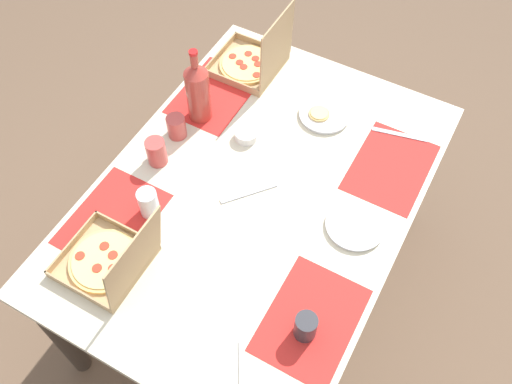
# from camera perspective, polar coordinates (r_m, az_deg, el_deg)

# --- Properties ---
(ground_plane) EXTENTS (6.00, 6.00, 0.00)m
(ground_plane) POSITION_cam_1_polar(r_m,az_deg,el_deg) (2.62, -0.00, -9.34)
(ground_plane) COLOR brown
(dining_table) EXTENTS (1.48, 1.05, 0.75)m
(dining_table) POSITION_cam_1_polar(r_m,az_deg,el_deg) (2.05, -0.00, -1.62)
(dining_table) COLOR #3F3328
(dining_table) RESTS_ON ground_plane
(placemat_near_left) EXTENTS (0.36, 0.26, 0.00)m
(placemat_near_left) POSITION_cam_1_polar(r_m,az_deg,el_deg) (2.27, -4.29, 9.90)
(placemat_near_left) COLOR red
(placemat_near_left) RESTS_ON dining_table
(placemat_near_right) EXTENTS (0.36, 0.26, 0.00)m
(placemat_near_right) POSITION_cam_1_polar(r_m,az_deg,el_deg) (1.96, -14.44, -2.63)
(placemat_near_right) COLOR red
(placemat_near_right) RESTS_ON dining_table
(placemat_far_left) EXTENTS (0.36, 0.26, 0.00)m
(placemat_far_left) POSITION_cam_1_polar(r_m,az_deg,el_deg) (2.08, 13.59, 2.50)
(placemat_far_left) COLOR red
(placemat_far_left) RESTS_ON dining_table
(placemat_far_right) EXTENTS (0.36, 0.26, 0.00)m
(placemat_far_right) POSITION_cam_1_polar(r_m,az_deg,el_deg) (1.75, 5.64, -12.88)
(placemat_far_right) COLOR red
(placemat_far_right) RESTS_ON dining_table
(pizza_box_corner_right) EXTENTS (0.26, 0.31, 0.29)m
(pizza_box_corner_right) POSITION_cam_1_polar(r_m,az_deg,el_deg) (1.83, -14.63, -6.79)
(pizza_box_corner_right) COLOR tan
(pizza_box_corner_right) RESTS_ON dining_table
(pizza_box_center) EXTENTS (0.26, 0.27, 0.30)m
(pizza_box_center) POSITION_cam_1_polar(r_m,az_deg,el_deg) (2.34, -0.27, 13.28)
(pizza_box_center) COLOR tan
(pizza_box_center) RESTS_ON dining_table
(plate_far_left) EXTENTS (0.20, 0.20, 0.03)m
(plate_far_left) POSITION_cam_1_polar(r_m,az_deg,el_deg) (2.19, 6.96, 7.88)
(plate_far_left) COLOR white
(plate_far_left) RESTS_ON dining_table
(plate_near_left) EXTENTS (0.20, 0.20, 0.02)m
(plate_near_left) POSITION_cam_1_polar(r_m,az_deg,el_deg) (1.91, 10.10, -3.38)
(plate_near_left) COLOR white
(plate_near_left) RESTS_ON dining_table
(soda_bottle) EXTENTS (0.09, 0.09, 0.32)m
(soda_bottle) POSITION_cam_1_polar(r_m,az_deg,el_deg) (2.10, -5.96, 10.21)
(soda_bottle) COLOR #B2382D
(soda_bottle) RESTS_ON dining_table
(cup_clear_left) EXTENTS (0.07, 0.07, 0.11)m
(cup_clear_left) POSITION_cam_1_polar(r_m,az_deg,el_deg) (2.03, -10.14, 4.06)
(cup_clear_left) COLOR #BF4742
(cup_clear_left) RESTS_ON dining_table
(cup_dark) EXTENTS (0.07, 0.07, 0.11)m
(cup_dark) POSITION_cam_1_polar(r_m,az_deg,el_deg) (1.90, -10.93, -1.09)
(cup_dark) COLOR silver
(cup_dark) RESTS_ON dining_table
(cup_red) EXTENTS (0.07, 0.07, 0.09)m
(cup_red) POSITION_cam_1_polar(r_m,az_deg,el_deg) (2.11, -8.13, 6.63)
(cup_red) COLOR #BF4742
(cup_red) RESTS_ON dining_table
(cup_clear_right) EXTENTS (0.07, 0.07, 0.10)m
(cup_clear_right) POSITION_cam_1_polar(r_m,az_deg,el_deg) (1.69, 5.09, -13.54)
(cup_clear_right) COLOR #333338
(cup_clear_right) RESTS_ON dining_table
(condiment_bowl) EXTENTS (0.09, 0.09, 0.04)m
(condiment_bowl) POSITION_cam_1_polar(r_m,az_deg,el_deg) (2.10, -1.01, 5.87)
(condiment_bowl) COLOR white
(condiment_bowl) RESTS_ON dining_table
(fork_by_near_right) EXTENTS (0.17, 0.11, 0.00)m
(fork_by_near_right) POSITION_cam_1_polar(r_m,az_deg,el_deg) (1.68, -1.48, -18.08)
(fork_by_near_right) COLOR #B7B7BC
(fork_by_near_right) RESTS_ON dining_table
(knife_by_near_left) EXTENTS (0.06, 0.21, 0.00)m
(knife_by_near_left) POSITION_cam_1_polar(r_m,az_deg,el_deg) (2.19, 14.46, 5.71)
(knife_by_near_left) COLOR #B7B7BC
(knife_by_near_left) RESTS_ON dining_table
(knife_by_far_right) EXTENTS (0.17, 0.15, 0.00)m
(knife_by_far_right) POSITION_cam_1_polar(r_m,az_deg,el_deg) (1.96, -0.74, -0.09)
(knife_by_far_right) COLOR #B7B7BC
(knife_by_far_right) RESTS_ON dining_table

